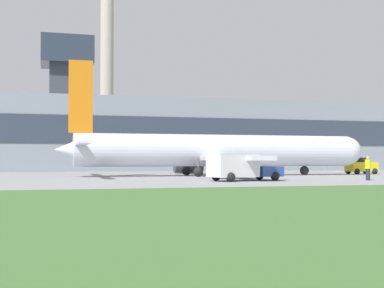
# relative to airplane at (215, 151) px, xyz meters

# --- Properties ---
(ground_plane) EXTENTS (400.00, 400.00, 0.00)m
(ground_plane) POSITION_rel_airplane_xyz_m (0.67, -3.60, -2.46)
(ground_plane) COLOR gray
(terminal_building) EXTENTS (86.42, 14.40, 18.93)m
(terminal_building) POSITION_rel_airplane_xyz_m (0.09, 27.83, 2.89)
(terminal_building) COLOR gray
(terminal_building) RESTS_ON ground_plane
(smokestack_left) EXTENTS (3.05, 3.05, 39.70)m
(smokestack_left) POSITION_rel_airplane_xyz_m (-4.37, 56.91, 17.52)
(smokestack_left) COLOR #B2A899
(smokestack_left) RESTS_ON ground_plane
(airplane) EXTENTS (31.81, 29.14, 10.87)m
(airplane) POSITION_rel_airplane_xyz_m (0.00, 0.00, 0.00)
(airplane) COLOR silver
(airplane) RESTS_ON ground_plane
(pushback_tug) EXTENTS (3.14, 2.43, 1.83)m
(pushback_tug) POSITION_rel_airplane_xyz_m (17.50, 1.48, -1.64)
(pushback_tug) COLOR yellow
(pushback_tug) RESTS_ON ground_plane
(baggage_truck) EXTENTS (6.17, 3.62, 1.99)m
(baggage_truck) POSITION_rel_airplane_xyz_m (-1.98, -12.42, -1.46)
(baggage_truck) COLOR #2D4C93
(baggage_truck) RESTS_ON ground_plane
(ground_crew_person) EXTENTS (0.58, 0.58, 1.88)m
(ground_crew_person) POSITION_rel_airplane_xyz_m (7.99, -14.03, -1.50)
(ground_crew_person) COLOR #23283D
(ground_crew_person) RESTS_ON ground_plane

